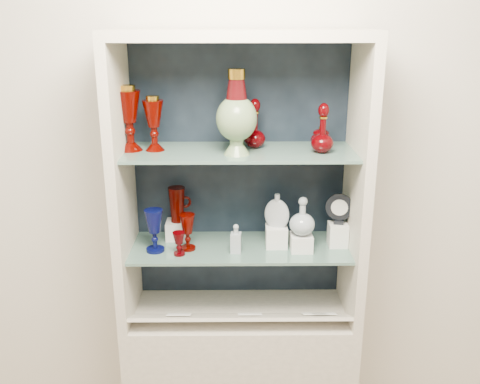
{
  "coord_description": "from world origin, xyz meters",
  "views": [
    {
      "loc": [
        -0.02,
        -0.55,
        1.99
      ],
      "look_at": [
        0.0,
        1.53,
        1.3
      ],
      "focal_mm": 40.0,
      "sensor_mm": 36.0,
      "label": 1
    }
  ],
  "objects_px": {
    "ruby_decanter_b": "(323,127)",
    "ruby_decanter_a": "(255,121)",
    "pedestal_lamp_right": "(154,123)",
    "ruby_pitcher": "(177,205)",
    "pedestal_lamp_left": "(129,118)",
    "ruby_goblet_small": "(179,244)",
    "lidded_bowl": "(321,136)",
    "enamel_urn": "(237,113)",
    "cameo_medallion": "(339,208)",
    "clear_square_bottle": "(236,238)",
    "clear_round_decanter": "(302,217)",
    "cobalt_goblet": "(154,231)",
    "ruby_goblet_tall": "(188,232)",
    "flat_flask": "(277,210)"
  },
  "relations": [
    {
      "from": "ruby_decanter_b",
      "to": "ruby_decanter_a",
      "type": "bearing_deg",
      "value": 162.25
    },
    {
      "from": "pedestal_lamp_right",
      "to": "ruby_decanter_b",
      "type": "xyz_separation_m",
      "value": [
        0.67,
        -0.05,
        -0.01
      ]
    },
    {
      "from": "ruby_decanter_a",
      "to": "ruby_pitcher",
      "type": "relative_size",
      "value": 1.46
    },
    {
      "from": "pedestal_lamp_left",
      "to": "ruby_goblet_small",
      "type": "height_order",
      "value": "pedestal_lamp_left"
    },
    {
      "from": "lidded_bowl",
      "to": "ruby_pitcher",
      "type": "relative_size",
      "value": 0.61
    },
    {
      "from": "enamel_urn",
      "to": "cameo_medallion",
      "type": "distance_m",
      "value": 0.6
    },
    {
      "from": "ruby_goblet_small",
      "to": "ruby_pitcher",
      "type": "xyz_separation_m",
      "value": [
        -0.02,
        0.17,
        0.11
      ]
    },
    {
      "from": "pedestal_lamp_right",
      "to": "ruby_decanter_b",
      "type": "height_order",
      "value": "pedestal_lamp_right"
    },
    {
      "from": "lidded_bowl",
      "to": "ruby_goblet_small",
      "type": "relative_size",
      "value": 0.94
    },
    {
      "from": "pedestal_lamp_right",
      "to": "clear_square_bottle",
      "type": "bearing_deg",
      "value": -12.68
    },
    {
      "from": "clear_round_decanter",
      "to": "ruby_decanter_b",
      "type": "bearing_deg",
      "value": 6.96
    },
    {
      "from": "enamel_urn",
      "to": "clear_round_decanter",
      "type": "relative_size",
      "value": 2.09
    },
    {
      "from": "ruby_decanter_b",
      "to": "cameo_medallion",
      "type": "relative_size",
      "value": 1.52
    },
    {
      "from": "ruby_decanter_a",
      "to": "ruby_goblet_small",
      "type": "xyz_separation_m",
      "value": [
        -0.31,
        -0.13,
        -0.48
      ]
    },
    {
      "from": "ruby_decanter_a",
      "to": "lidded_bowl",
      "type": "height_order",
      "value": "ruby_decanter_a"
    },
    {
      "from": "ruby_goblet_small",
      "to": "cameo_medallion",
      "type": "xyz_separation_m",
      "value": [
        0.67,
        0.09,
        0.12
      ]
    },
    {
      "from": "pedestal_lamp_left",
      "to": "ruby_pitcher",
      "type": "distance_m",
      "value": 0.43
    },
    {
      "from": "pedestal_lamp_right",
      "to": "ruby_decanter_b",
      "type": "bearing_deg",
      "value": -4.02
    },
    {
      "from": "clear_round_decanter",
      "to": "cameo_medallion",
      "type": "distance_m",
      "value": 0.17
    },
    {
      "from": "pedestal_lamp_left",
      "to": "cobalt_goblet",
      "type": "relative_size",
      "value": 1.43
    },
    {
      "from": "pedestal_lamp_left",
      "to": "cameo_medallion",
      "type": "bearing_deg",
      "value": -0.47
    },
    {
      "from": "enamel_urn",
      "to": "ruby_pitcher",
      "type": "xyz_separation_m",
      "value": [
        -0.26,
        0.15,
        -0.43
      ]
    },
    {
      "from": "ruby_goblet_tall",
      "to": "clear_square_bottle",
      "type": "xyz_separation_m",
      "value": [
        0.2,
        -0.03,
        -0.02
      ]
    },
    {
      "from": "pedestal_lamp_left",
      "to": "ruby_goblet_tall",
      "type": "xyz_separation_m",
      "value": [
        0.22,
        -0.04,
        -0.47
      ]
    },
    {
      "from": "clear_square_bottle",
      "to": "lidded_bowl",
      "type": "bearing_deg",
      "value": 18.5
    },
    {
      "from": "ruby_decanter_a",
      "to": "cameo_medallion",
      "type": "xyz_separation_m",
      "value": [
        0.36,
        -0.04,
        -0.36
      ]
    },
    {
      "from": "pedestal_lamp_left",
      "to": "enamel_urn",
      "type": "bearing_deg",
      "value": -9.16
    },
    {
      "from": "pedestal_lamp_right",
      "to": "ruby_goblet_tall",
      "type": "distance_m",
      "value": 0.47
    },
    {
      "from": "flat_flask",
      "to": "clear_square_bottle",
      "type": "bearing_deg",
      "value": -142.23
    },
    {
      "from": "clear_square_bottle",
      "to": "clear_round_decanter",
      "type": "relative_size",
      "value": 0.79
    },
    {
      "from": "ruby_decanter_b",
      "to": "ruby_pitcher",
      "type": "relative_size",
      "value": 1.35
    },
    {
      "from": "flat_flask",
      "to": "clear_round_decanter",
      "type": "bearing_deg",
      "value": -5.43
    },
    {
      "from": "ruby_decanter_b",
      "to": "clear_square_bottle",
      "type": "xyz_separation_m",
      "value": [
        -0.34,
        -0.03,
        -0.46
      ]
    },
    {
      "from": "ruby_goblet_small",
      "to": "cobalt_goblet",
      "type": "bearing_deg",
      "value": 159.66
    },
    {
      "from": "flat_flask",
      "to": "clear_round_decanter",
      "type": "relative_size",
      "value": 0.95
    },
    {
      "from": "ruby_pitcher",
      "to": "cobalt_goblet",
      "type": "bearing_deg",
      "value": -138.75
    },
    {
      "from": "ruby_pitcher",
      "to": "pedestal_lamp_right",
      "type": "bearing_deg",
      "value": -149.08
    },
    {
      "from": "flat_flask",
      "to": "clear_round_decanter",
      "type": "distance_m",
      "value": 0.11
    },
    {
      "from": "enamel_urn",
      "to": "ruby_decanter_b",
      "type": "bearing_deg",
      "value": 3.58
    },
    {
      "from": "lidded_bowl",
      "to": "clear_square_bottle",
      "type": "distance_m",
      "value": 0.55
    },
    {
      "from": "ruby_decanter_b",
      "to": "clear_round_decanter",
      "type": "bearing_deg",
      "value": -173.04
    },
    {
      "from": "pedestal_lamp_left",
      "to": "ruby_decanter_a",
      "type": "distance_m",
      "value": 0.5
    },
    {
      "from": "ruby_goblet_small",
      "to": "ruby_pitcher",
      "type": "bearing_deg",
      "value": 97.29
    },
    {
      "from": "flat_flask",
      "to": "clear_round_decanter",
      "type": "height_order",
      "value": "flat_flask"
    },
    {
      "from": "pedestal_lamp_left",
      "to": "lidded_bowl",
      "type": "xyz_separation_m",
      "value": [
        0.77,
        0.04,
        -0.08
      ]
    },
    {
      "from": "pedestal_lamp_left",
      "to": "cobalt_goblet",
      "type": "xyz_separation_m",
      "value": [
        0.08,
        -0.06,
        -0.46
      ]
    },
    {
      "from": "clear_square_bottle",
      "to": "flat_flask",
      "type": "xyz_separation_m",
      "value": [
        0.17,
        0.06,
        0.1
      ]
    },
    {
      "from": "cobalt_goblet",
      "to": "lidded_bowl",
      "type": "bearing_deg",
      "value": 8.25
    },
    {
      "from": "cobalt_goblet",
      "to": "ruby_pitcher",
      "type": "xyz_separation_m",
      "value": [
        0.08,
        0.14,
        0.07
      ]
    },
    {
      "from": "ruby_decanter_a",
      "to": "lidded_bowl",
      "type": "relative_size",
      "value": 2.42
    }
  ]
}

